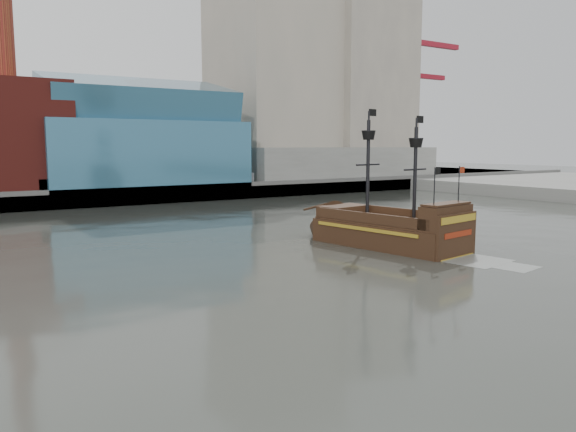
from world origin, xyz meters
TOP-DOWN VIEW (x-y plane):
  - ground at (0.00, 0.00)m, footprint 400.00×400.00m
  - promenade_far at (0.00, 92.00)m, footprint 220.00×60.00m
  - seawall at (0.00, 62.50)m, footprint 220.00×1.00m
  - skyline at (5.21, 84.56)m, footprint 149.00×45.00m
  - crane_a at (78.63, 82.00)m, footprint 22.50×4.00m
  - crane_b at (88.23, 92.00)m, footprint 19.10×4.00m
  - pirate_ship at (13.84, 18.50)m, footprint 7.40×16.89m

SIDE VIEW (x-z plane):
  - ground at x=0.00m, z-range 0.00..0.00m
  - promenade_far at x=0.00m, z-range 0.00..2.00m
  - pirate_ship at x=13.84m, z-range -5.00..7.22m
  - seawall at x=0.00m, z-range 0.00..2.60m
  - crane_b at x=88.23m, z-range 2.45..28.70m
  - crane_a at x=78.63m, z-range 2.99..35.24m
  - skyline at x=5.21m, z-range -6.45..55.55m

